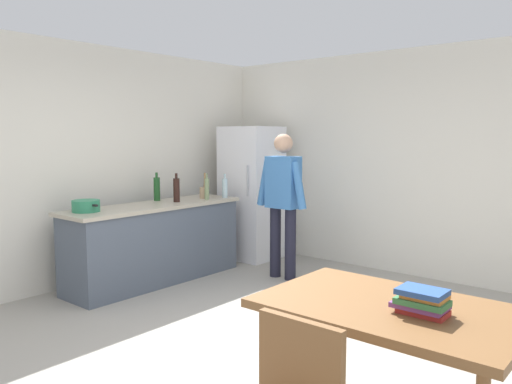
% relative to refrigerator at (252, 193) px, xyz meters
% --- Properties ---
extents(ground_plane, '(14.00, 14.00, 0.00)m').
position_rel_refrigerator_xyz_m(ground_plane, '(1.90, -2.40, -0.90)').
color(ground_plane, '#9E998E').
extents(wall_back, '(6.40, 0.12, 2.70)m').
position_rel_refrigerator_xyz_m(wall_back, '(1.90, 0.60, 0.45)').
color(wall_back, silver).
rests_on(wall_back, ground_plane).
extents(wall_left, '(0.12, 5.60, 2.70)m').
position_rel_refrigerator_xyz_m(wall_left, '(-0.70, -2.20, 0.45)').
color(wall_left, silver).
rests_on(wall_left, ground_plane).
extents(kitchen_counter, '(0.64, 2.20, 0.90)m').
position_rel_refrigerator_xyz_m(kitchen_counter, '(-0.10, -1.60, -0.45)').
color(kitchen_counter, '#4C5666').
rests_on(kitchen_counter, ground_plane).
extents(refrigerator, '(0.70, 0.67, 1.80)m').
position_rel_refrigerator_xyz_m(refrigerator, '(0.00, 0.00, 0.00)').
color(refrigerator, white).
rests_on(refrigerator, ground_plane).
extents(person, '(0.70, 0.22, 1.70)m').
position_rel_refrigerator_xyz_m(person, '(0.95, -0.55, 0.08)').
color(person, '#1E1E2D').
rests_on(person, ground_plane).
extents(dining_table, '(1.40, 0.90, 0.75)m').
position_rel_refrigerator_xyz_m(dining_table, '(3.30, -2.70, -0.23)').
color(dining_table, brown).
rests_on(dining_table, ground_plane).
extents(cooking_pot, '(0.40, 0.28, 0.12)m').
position_rel_refrigerator_xyz_m(cooking_pot, '(-0.18, -2.42, 0.06)').
color(cooking_pot, '#2D845B').
rests_on(cooking_pot, kitchen_counter).
extents(utensil_jar, '(0.11, 0.11, 0.32)m').
position_rel_refrigerator_xyz_m(utensil_jar, '(-0.06, -0.85, 0.08)').
color(utensil_jar, tan).
rests_on(utensil_jar, kitchen_counter).
extents(bottle_vinegar_tall, '(0.06, 0.06, 0.32)m').
position_rel_refrigerator_xyz_m(bottle_vinegar_tall, '(0.06, -0.91, 0.14)').
color(bottle_vinegar_tall, gray).
rests_on(bottle_vinegar_tall, kitchen_counter).
extents(bottle_wine_green, '(0.08, 0.08, 0.34)m').
position_rel_refrigerator_xyz_m(bottle_wine_green, '(-0.33, -1.38, 0.15)').
color(bottle_wine_green, '#1E5123').
rests_on(bottle_wine_green, kitchen_counter).
extents(bottle_wine_dark, '(0.08, 0.08, 0.34)m').
position_rel_refrigerator_xyz_m(bottle_wine_dark, '(-0.05, -1.30, 0.15)').
color(bottle_wine_dark, black).
rests_on(bottle_wine_dark, kitchen_counter).
extents(bottle_water_clear, '(0.07, 0.07, 0.30)m').
position_rel_refrigerator_xyz_m(bottle_water_clear, '(0.09, -0.63, 0.13)').
color(bottle_water_clear, silver).
rests_on(bottle_water_clear, kitchen_counter).
extents(book_stack, '(0.28, 0.21, 0.14)m').
position_rel_refrigerator_xyz_m(book_stack, '(3.50, -2.75, -0.08)').
color(book_stack, '#B22D28').
rests_on(book_stack, dining_table).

